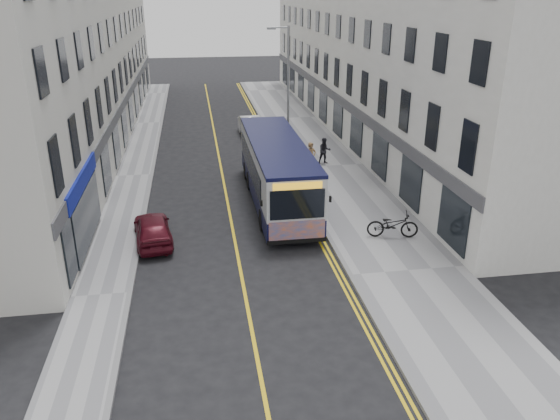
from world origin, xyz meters
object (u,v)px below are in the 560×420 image
object	(u,v)px
bicycle	(393,225)
pedestrian_far	(325,151)
city_bus	(277,170)
car_maroon	(153,229)
streetlamp	(287,89)
pedestrian_near	(311,157)
car_white	(251,127)

from	to	relation	value
bicycle	pedestrian_far	xyz separation A→B (m)	(-0.41, 10.77, 0.22)
city_bus	car_maroon	world-z (taller)	city_bus
streetlamp	pedestrian_near	size ratio (longest dim) A/B	4.56
bicycle	car_white	world-z (taller)	car_white
city_bus	pedestrian_far	world-z (taller)	city_bus
city_bus	streetlamp	bearing A→B (deg)	76.59
pedestrian_far	car_white	world-z (taller)	pedestrian_far
car_maroon	bicycle	bearing A→B (deg)	165.07
streetlamp	car_white	bearing A→B (deg)	104.15
city_bus	pedestrian_far	xyz separation A→B (m)	(3.79, 5.70, -0.82)
bicycle	pedestrian_far	distance (m)	10.78
pedestrian_near	car_maroon	bearing A→B (deg)	-156.93
bicycle	pedestrian_near	size ratio (longest dim) A/B	1.23
pedestrian_far	car_white	xyz separation A→B (m)	(-3.63, 7.71, -0.23)
pedestrian_near	car_white	world-z (taller)	pedestrian_near
pedestrian_near	car_white	xyz separation A→B (m)	(-2.47, 9.24, -0.32)
bicycle	car_white	bearing A→B (deg)	24.46
car_white	bicycle	bearing A→B (deg)	-80.38
streetlamp	car_maroon	size ratio (longest dim) A/B	2.18
pedestrian_near	car_white	bearing A→B (deg)	84.92
city_bus	pedestrian_far	size ratio (longest dim) A/B	6.91
car_white	car_maroon	xyz separation A→B (m)	(-6.01, -17.17, -0.05)
streetlamp	pedestrian_near	bearing A→B (deg)	-73.47
pedestrian_near	pedestrian_far	size ratio (longest dim) A/B	1.12
streetlamp	car_white	distance (m)	7.38
streetlamp	pedestrian_far	bearing A→B (deg)	-36.34
pedestrian_near	car_white	size ratio (longest dim) A/B	0.43
bicycle	pedestrian_near	distance (m)	9.38
pedestrian_near	bicycle	bearing A→B (deg)	-100.35
streetlamp	bicycle	size ratio (longest dim) A/B	3.71
streetlamp	city_bus	size ratio (longest dim) A/B	0.74
bicycle	car_maroon	distance (m)	10.13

